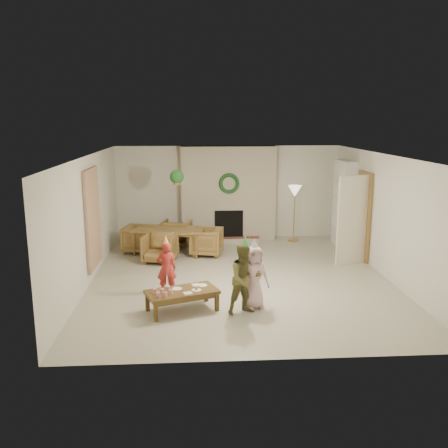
{
  "coord_description": "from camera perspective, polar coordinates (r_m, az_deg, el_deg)",
  "views": [
    {
      "loc": [
        -0.93,
        -9.5,
        3.21
      ],
      "look_at": [
        -0.3,
        0.4,
        1.05
      ],
      "focal_mm": 38.98,
      "sensor_mm": 36.0,
      "label": 1
    }
  ],
  "objects": [
    {
      "name": "cup_f",
      "position": [
        8.3,
        -6.57,
        -7.53
      ],
      "size": [
        0.08,
        0.08,
        0.08
      ],
      "primitive_type": "cylinder",
      "rotation": [
        0.0,
        0.0,
        0.36
      ],
      "color": "white",
      "rests_on": "coffee_table_top"
    },
    {
      "name": "bookshelf_shelf_c",
      "position": [
        12.54,
        13.83,
        2.93
      ],
      "size": [
        0.3,
        0.92,
        0.03
      ],
      "primitive_type": "cube",
      "color": "white",
      "rests_on": "bookshelf_carcass"
    },
    {
      "name": "party_hat_pink",
      "position": [
        8.22,
        3.59,
        -2.32
      ],
      "size": [
        0.16,
        0.16,
        0.2
      ],
      "primitive_type": "cone",
      "rotation": [
        0.0,
        0.0,
        0.16
      ],
      "color": "silver",
      "rests_on": "child_pink"
    },
    {
      "name": "wall_back",
      "position": [
        13.18,
        0.45,
        3.73
      ],
      "size": [
        7.0,
        0.0,
        7.0
      ],
      "primitive_type": "plane",
      "rotation": [
        1.57,
        0.0,
        0.0
      ],
      "color": "silver",
      "rests_on": "floor"
    },
    {
      "name": "party_hat_plaid",
      "position": [
        7.94,
        2.51,
        -2.02
      ],
      "size": [
        0.14,
        0.14,
        0.2
      ],
      "primitive_type": "cone",
      "rotation": [
        0.0,
        0.0,
        0.01
      ],
      "color": "#46A551",
      "rests_on": "child_plaid"
    },
    {
      "name": "bookshelf_carcass",
      "position": [
        12.57,
        13.89,
        2.25
      ],
      "size": [
        0.3,
        1.0,
        2.2
      ],
      "primitive_type": "cube",
      "color": "white",
      "rests_on": "floor"
    },
    {
      "name": "coffee_leg_br",
      "position": [
        8.78,
        -2.12,
        -8.08
      ],
      "size": [
        0.08,
        0.08,
        0.31
      ],
      "primitive_type": "cube",
      "rotation": [
        0.0,
        0.0,
        0.36
      ],
      "color": "brown",
      "rests_on": "floor"
    },
    {
      "name": "cup_d",
      "position": [
        8.2,
        -7.27,
        -7.81
      ],
      "size": [
        0.08,
        0.08,
        0.08
      ],
      "primitive_type": "cylinder",
      "rotation": [
        0.0,
        0.0,
        0.36
      ],
      "color": "white",
      "rests_on": "coffee_table_top"
    },
    {
      "name": "cup_b",
      "position": [
        8.21,
        -8.1,
        -7.8
      ],
      "size": [
        0.08,
        0.08,
        0.08
      ],
      "primitive_type": "cylinder",
      "rotation": [
        0.0,
        0.0,
        0.36
      ],
      "color": "white",
      "rests_on": "coffee_table_top"
    },
    {
      "name": "cup_a",
      "position": [
        8.05,
        -7.73,
        -8.22
      ],
      "size": [
        0.08,
        0.08,
        0.08
      ],
      "primitive_type": "cylinder",
      "rotation": [
        0.0,
        0.0,
        0.36
      ],
      "color": "white",
      "rests_on": "coffee_table_top"
    },
    {
      "name": "books_row_upper",
      "position": [
        12.42,
        13.91,
        3.44
      ],
      "size": [
        0.2,
        0.36,
        0.22
      ],
      "primitive_type": "cube",
      "color": "olive",
      "rests_on": "bookshelf_shelf_c"
    },
    {
      "name": "cup_e",
      "position": [
        8.14,
        -6.17,
        -7.94
      ],
      "size": [
        0.08,
        0.08,
        0.08
      ],
      "primitive_type": "cylinder",
      "rotation": [
        0.0,
        0.0,
        0.36
      ],
      "color": "white",
      "rests_on": "coffee_table_top"
    },
    {
      "name": "dining_chair_near",
      "position": [
        11.15,
        -7.51,
        -2.81
      ],
      "size": [
        0.84,
        0.86,
        0.66
      ],
      "primitive_type": "imported",
      "rotation": [
        0.0,
        0.0,
        -0.22
      ],
      "color": "olive",
      "rests_on": "floor"
    },
    {
      "name": "cup_c",
      "position": [
        8.04,
        -6.88,
        -8.22
      ],
      "size": [
        0.08,
        0.08,
        0.08
      ],
      "primitive_type": "cylinder",
      "rotation": [
        0.0,
        0.0,
        0.36
      ],
      "color": "white",
      "rests_on": "coffee_table_top"
    },
    {
      "name": "coffee_table_top",
      "position": [
        8.33,
        -4.96,
        -7.94
      ],
      "size": [
        1.32,
        0.98,
        0.05
      ],
      "primitive_type": "cube",
      "rotation": [
        0.0,
        0.0,
        0.36
      ],
      "color": "brown",
      "rests_on": "floor"
    },
    {
      "name": "books_row_mid",
      "position": [
        12.62,
        13.62,
        1.8
      ],
      "size": [
        0.2,
        0.44,
        0.24
      ],
      "primitive_type": "cube",
      "color": "#286994",
      "rests_on": "bookshelf_shelf_b"
    },
    {
      "name": "dining_chair_left",
      "position": [
        12.06,
        -9.9,
        -1.73
      ],
      "size": [
        0.86,
        0.84,
        0.66
      ],
      "primitive_type": "imported",
      "rotation": [
        0.0,
        0.0,
        1.35
      ],
      "color": "olive",
      "rests_on": "floor"
    },
    {
      "name": "plate_c",
      "position": [
        8.53,
        -2.55,
        -7.18
      ],
      "size": [
        0.21,
        0.21,
        0.01
      ],
      "primitive_type": "cylinder",
      "rotation": [
        0.0,
        0.0,
        0.36
      ],
      "color": "white",
      "rests_on": "coffee_table_top"
    },
    {
      "name": "bookshelf_shelf_a",
      "position": [
        12.69,
        13.65,
        -0.64
      ],
      "size": [
        0.3,
        0.92,
        0.03
      ],
      "primitive_type": "cube",
      "color": "white",
      "rests_on": "bookshelf_carcass"
    },
    {
      "name": "coffee_table_apron",
      "position": [
        8.35,
        -4.95,
        -8.35
      ],
      "size": [
        1.2,
        0.86,
        0.07
      ],
      "primitive_type": "cube",
      "rotation": [
        0.0,
        0.0,
        0.36
      ],
      "color": "brown",
      "rests_on": "floor"
    },
    {
      "name": "wall_left",
      "position": [
        9.92,
        -15.61,
        0.43
      ],
      "size": [
        0.0,
        7.0,
        7.0
      ],
      "primitive_type": "plane",
      "rotation": [
        1.57,
        0.0,
        1.57
      ],
      "color": "silver",
      "rests_on": "floor"
    },
    {
      "name": "hanging_plant_cord",
      "position": [
        11.06,
        -5.58,
        6.72
      ],
      "size": [
        0.01,
        0.01,
        0.7
      ],
      "primitive_type": "cylinder",
      "color": "tan",
      "rests_on": "ceiling"
    },
    {
      "name": "books_row_lower",
      "position": [
        12.51,
        13.79,
        -0.17
      ],
      "size": [
        0.2,
        0.4,
        0.24
      ],
      "primitive_type": "cube",
      "color": "#9F341D",
      "rests_on": "bookshelf_shelf_a"
    },
    {
      "name": "fireplace_hearth",
      "position": [
        12.88,
        0.62,
        -1.88
      ],
      "size": [
        1.6,
        0.3,
        0.12
      ],
      "primitive_type": "cube",
      "color": "maroon",
      "rests_on": "floor"
    },
    {
      "name": "door_leaf",
      "position": [
        11.12,
        14.83,
        0.41
      ],
      "size": [
        0.77,
        0.32,
        2.0
      ],
      "primitive_type": "cube",
      "rotation": [
        0.0,
        0.0,
        -1.22
      ],
      "color": "beige",
      "rests_on": "floor"
    },
    {
      "name": "hanging_plant_foliage",
      "position": [
        11.09,
        -5.55,
        5.54
      ],
      "size": [
        0.32,
        0.32,
        0.32
      ],
      "primitive_type": "sphere",
      "color": "#194B1D",
      "rests_on": "hanging_plant_pot"
    },
    {
      "name": "floor_lamp_base",
      "position": [
        13.18,
        8.14,
        -1.88
      ],
      "size": [
        0.28,
        0.28,
        0.03
      ],
      "primitive_type": "cylinder",
      "color": "gold",
      "rests_on": "floor"
    },
    {
      "name": "curtain_panel",
      "position": [
        10.11,
        -15.16,
        0.67
      ],
      "size": [
        0.06,
        1.2,
        2.0
      ],
      "primitive_type": "cube",
      "color": "tan",
      "rests_on": "wall_left"
    },
    {
      "name": "child_plaid",
      "position": [
        8.12,
        2.47,
        -6.45
      ],
      "size": [
        0.71,
        0.63,
        1.21
      ],
      "primitive_type": "imported",
      "rotation": [
        0.0,
        0.0,
        0.36
      ],
      "color": "brown",
      "rests_on": "floor"
    },
    {
      "name": "bookshelf_shelf_b",
      "position": [
        12.61,
        13.74,
        1.13
      ],
      "size": [
        0.3,
        0.92,
        0.03
      ],
      "primitive_type": "cube",
      "color": "white",
      "rests_on": "bookshelf_carcass"
    },
    {
      "name": "napkin_right",
      "position": [
        8.57,
        -3.3,
        -7.12
      ],
      "size": [
        0.18,
        0.18,
        0.01
      ],
      "primitive_type": "cube",
      "rotation": [
        0.0,
        0.0,
        0.36
      ],
      "color": "#F4B4C1",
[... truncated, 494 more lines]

